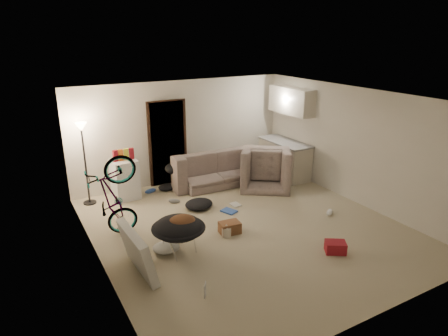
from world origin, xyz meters
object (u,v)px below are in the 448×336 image
sofa (213,170)px  bicycle (115,216)px  floor_lamp (83,146)px  saucer_chair (179,232)px  tv_box (137,252)px  drink_case_b (335,247)px  kitchen_counter (284,159)px  drink_case_a (230,228)px  mini_fridge (125,179)px  armchair (265,170)px  juicer (226,231)px

sofa → bicycle: bicycle is taller
floor_lamp → saucer_chair: bearing=-72.7°
tv_box → floor_lamp: bearing=89.8°
saucer_chair → drink_case_b: bearing=-29.4°
kitchen_counter → drink_case_a: size_ratio=3.96×
kitchen_counter → mini_fridge: mini_fridge is taller
armchair → drink_case_a: bearing=75.3°
drink_case_b → floor_lamp: bearing=160.1°
mini_fridge → drink_case_b: bearing=-62.1°
tv_box → drink_case_b: tv_box is taller
armchair → mini_fridge: size_ratio=1.28×
drink_case_b → juicer: (-1.34, 1.41, 0.00)m
armchair → drink_case_b: size_ratio=3.39×
kitchen_counter → bicycle: bicycle is taller
drink_case_a → juicer: bearing=-138.4°
armchair → drink_case_b: armchair is taller
armchair → saucer_chair: (-3.11, -1.91, 0.01)m
bicycle → drink_case_a: size_ratio=4.28×
floor_lamp → armchair: floor_lamp is taller
kitchen_counter → saucer_chair: size_ratio=1.64×
mini_fridge → saucer_chair: size_ratio=0.98×
floor_lamp → juicer: (1.88, -2.78, -1.21)m
kitchen_counter → saucer_chair: kitchen_counter is taller
floor_lamp → bicycle: (0.10, -1.81, -0.88)m
saucer_chair → juicer: bearing=5.6°
drink_case_b → tv_box: bearing=-166.4°
floor_lamp → juicer: 3.57m
sofa → tv_box: (-2.86, -2.91, 0.05)m
floor_lamp → juicer: bearing=-55.9°
sofa → drink_case_b: 4.00m
armchair → drink_case_b: bearing=111.0°
saucer_chair → juicer: size_ratio=3.69×
mini_fridge → drink_case_b: 4.77m
saucer_chair → bicycle: bearing=126.8°
sofa → saucer_chair: bearing=54.0°
drink_case_b → bicycle: bearing=175.3°
kitchen_counter → tv_box: size_ratio=1.35×
mini_fridge → drink_case_b: size_ratio=2.64×
sofa → drink_case_a: sofa is taller
juicer → bicycle: bearing=151.4°
kitchen_counter → sofa: kitchen_counter is taller
tv_box → drink_case_a: size_ratio=2.94×
sofa → saucer_chair: (-2.06, -2.68, 0.06)m
tv_box → juicer: 1.83m
floor_lamp → sofa: floor_lamp is taller
armchair → tv_box: (-3.91, -2.14, -0.01)m
floor_lamp → drink_case_b: 5.42m
kitchen_counter → tv_box: 5.33m
floor_lamp → saucer_chair: (0.90, -2.88, -0.92)m
bicycle → drink_case_a: bicycle is taller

